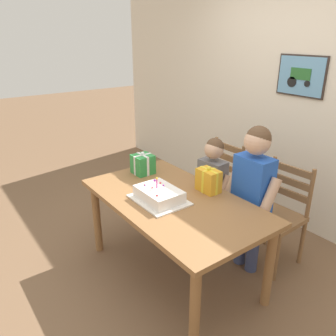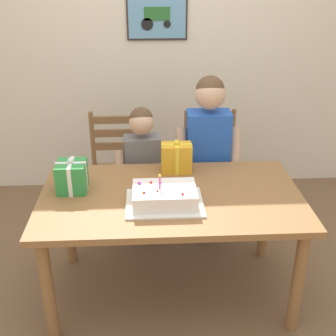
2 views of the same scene
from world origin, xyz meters
TOP-DOWN VIEW (x-y plane):
  - ground_plane at (0.00, 0.00)m, footprint 20.00×20.00m
  - back_wall at (-0.00, 1.61)m, footprint 6.40×0.11m
  - dining_table at (0.00, 0.00)m, footprint 1.56×0.89m
  - birthday_cake at (-0.04, -0.11)m, footprint 0.44×0.34m
  - gift_box_red_large at (0.06, 0.32)m, footprint 0.20×0.13m
  - gift_box_beside_cake at (-0.59, 0.09)m, footprint 0.18×0.18m
  - chair_left at (-0.38, 0.87)m, footprint 0.42×0.42m
  - chair_right at (0.38, 0.87)m, footprint 0.43×0.43m
  - child_older at (0.30, 0.59)m, footprint 0.47×0.26m
  - child_younger at (-0.17, 0.59)m, footprint 0.40×0.24m

SIDE VIEW (x-z plane):
  - ground_plane at x=0.00m, z-range 0.00..0.00m
  - chair_left at x=-0.38m, z-range 0.01..0.93m
  - chair_right at x=0.38m, z-range 0.01..0.93m
  - dining_table at x=0.00m, z-range 0.27..1.00m
  - child_younger at x=-0.17m, z-range 0.12..1.20m
  - birthday_cake at x=-0.04m, z-range 0.68..0.87m
  - child_older at x=0.30m, z-range 0.14..1.44m
  - gift_box_beside_cake at x=-0.59m, z-range 0.71..0.93m
  - gift_box_red_large at x=0.06m, z-range 0.71..0.94m
  - back_wall at x=0.00m, z-range 0.00..2.60m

